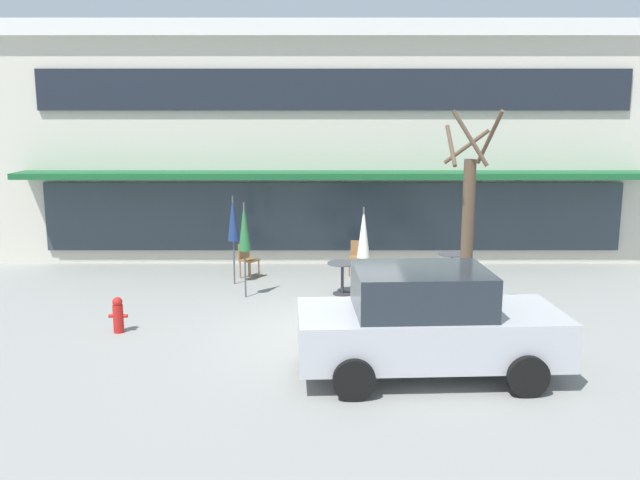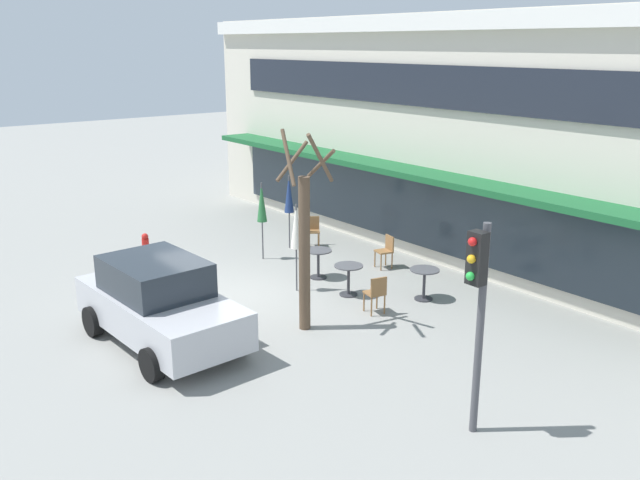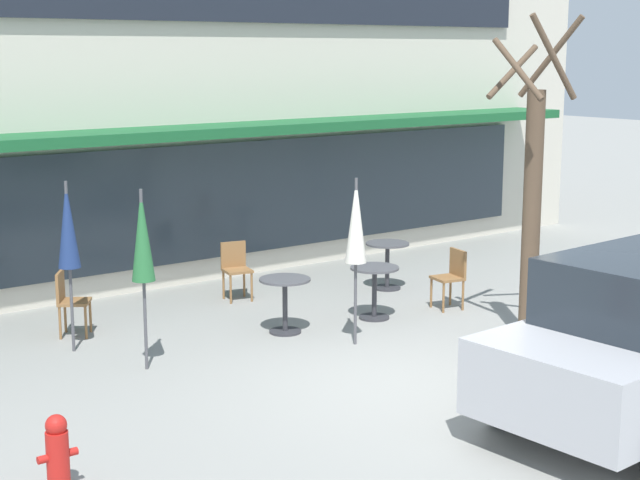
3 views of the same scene
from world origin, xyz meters
The scene contains 13 objects.
ground_plane centered at (0.00, 0.00, 0.00)m, with size 80.00×80.00×0.00m, color gray.
building_facade centered at (0.00, 9.96, 3.33)m, with size 19.97×9.10×6.66m.
cafe_table_near_wall centered at (2.92, 3.74, 0.52)m, with size 0.70×0.70×0.76m.
cafe_table_streetside centered at (1.60, 2.51, 0.52)m, with size 0.70×0.70×0.76m.
cafe_table_by_tree centered at (0.16, 2.69, 0.52)m, with size 0.70×0.70×0.76m.
patio_umbrella_green_folded centered at (-2.49, 3.66, 1.63)m, with size 0.28×0.28×2.20m.
patio_umbrella_cream_folded centered at (-2.08, 2.44, 1.63)m, with size 0.28×0.28×2.20m.
patio_umbrella_corner_open centered at (0.58, 1.70, 1.63)m, with size 0.28×0.28×2.20m.
cafe_chair_0 centered at (0.62, 4.66, 0.53)m, with size 0.48×0.48×0.89m.
cafe_chair_1 centered at (2.88, 2.24, 0.53)m, with size 0.47×0.47×0.89m.
cafe_chair_2 centered at (-2.24, 4.34, 0.53)m, with size 0.56×0.56×0.89m.
street_tree centered at (2.55, 0.49, 1.92)m, with size 1.01×1.00×4.25m.
fire_hydrant centered at (-4.26, -0.11, 0.35)m, with size 0.36×0.20×0.71m.
Camera 3 is at (-7.30, -7.86, 3.79)m, focal length 55.00 mm.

